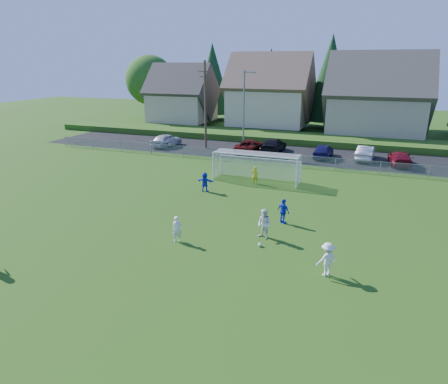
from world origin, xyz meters
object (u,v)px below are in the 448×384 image
(player_white_a, at_px, (177,229))
(player_white_c, at_px, (327,259))
(car_e, at_px, (323,151))
(car_f, at_px, (366,153))
(car_c, at_px, (251,146))
(car_g, at_px, (400,158))
(player_white_b, at_px, (264,224))
(goalkeeper, at_px, (255,175))
(soccer_ball, at_px, (260,245))
(car_a, at_px, (166,140))
(car_d, at_px, (273,145))
(soccer_goal, at_px, (257,162))
(player_blue_a, at_px, (283,211))
(player_blue_b, at_px, (205,182))

(player_white_a, xyz_separation_m, player_white_c, (8.48, -0.88, 0.09))
(car_e, height_order, car_f, car_f)
(car_c, xyz_separation_m, car_g, (15.65, -0.38, -0.05))
(player_white_b, bearing_deg, goalkeeper, 135.33)
(soccer_ball, height_order, car_g, car_g)
(goalkeeper, bearing_deg, car_c, -85.19)
(player_white_b, bearing_deg, car_a, 156.09)
(goalkeeper, distance_m, car_f, 14.95)
(car_a, xyz_separation_m, car_d, (12.98, 1.19, 0.03))
(soccer_goal, bearing_deg, player_white_a, -93.34)
(player_white_b, relative_size, car_a, 0.39)
(soccer_ball, distance_m, car_f, 24.36)
(player_blue_a, xyz_separation_m, car_d, (-5.72, 20.16, -0.00))
(player_white_a, height_order, player_white_c, player_white_c)
(player_blue_a, bearing_deg, player_white_b, 109.92)
(player_white_b, height_order, car_d, player_white_b)
(soccer_goal, bearing_deg, player_white_c, -61.92)
(player_white_c, bearing_deg, car_c, -103.49)
(car_g, bearing_deg, goalkeeper, 38.91)
(goalkeeper, bearing_deg, car_e, -122.93)
(soccer_ball, distance_m, goalkeeper, 12.14)
(car_a, bearing_deg, car_d, -166.80)
(car_a, distance_m, car_g, 26.24)
(player_white_a, distance_m, player_white_c, 8.52)
(player_blue_a, xyz_separation_m, car_a, (-18.71, 18.97, -0.03))
(soccer_goal, bearing_deg, car_g, 41.26)
(player_white_c, xyz_separation_m, player_blue_a, (-3.41, 5.71, -0.04))
(player_white_b, height_order, player_blue_b, player_white_b)
(soccer_goal, bearing_deg, player_white_b, -71.75)
(soccer_ball, bearing_deg, player_white_b, 93.99)
(player_white_a, height_order, car_d, car_d)
(car_c, relative_size, soccer_goal, 0.71)
(player_blue_a, xyz_separation_m, car_f, (4.23, 20.09, -0.05))
(car_f, bearing_deg, goalkeeper, 59.10)
(car_e, distance_m, car_f, 4.31)
(player_white_c, bearing_deg, car_f, -129.93)
(car_a, xyz_separation_m, car_c, (10.59, 0.47, -0.04))
(player_white_a, xyz_separation_m, player_blue_a, (5.07, 4.84, 0.05))
(player_blue_a, distance_m, car_e, 19.61)
(player_white_b, relative_size, player_blue_a, 1.11)
(player_white_b, bearing_deg, player_blue_a, 104.89)
(car_e, distance_m, car_g, 7.60)
(player_white_b, xyz_separation_m, car_c, (-7.59, 22.11, -0.16))
(soccer_ball, relative_size, player_white_c, 0.13)
(player_blue_a, distance_m, player_blue_b, 8.45)
(car_g, bearing_deg, car_a, -4.98)
(car_a, relative_size, car_f, 0.99)
(player_white_c, xyz_separation_m, car_c, (-11.53, 25.15, -0.11))
(player_blue_b, relative_size, car_c, 0.29)
(soccer_goal, bearing_deg, car_e, 68.82)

